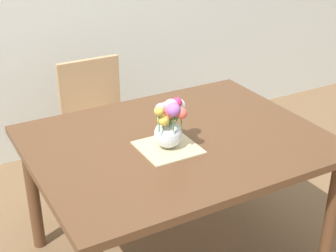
% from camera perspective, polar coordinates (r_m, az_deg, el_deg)
% --- Properties ---
extents(dining_table, '(1.45, 1.13, 0.76)m').
position_cam_1_polar(dining_table, '(2.53, 1.04, -3.21)').
color(dining_table, brown).
rests_on(dining_table, ground_plane).
extents(chair_far, '(0.42, 0.42, 0.90)m').
position_cam_1_polar(chair_far, '(3.31, -8.11, 0.84)').
color(chair_far, tan).
rests_on(chair_far, ground_plane).
extents(placemat, '(0.27, 0.27, 0.01)m').
position_cam_1_polar(placemat, '(2.40, -0.00, -2.49)').
color(placemat, '#CCB789').
rests_on(placemat, dining_table).
extents(flower_vase, '(0.20, 0.19, 0.26)m').
position_cam_1_polar(flower_vase, '(2.34, 0.16, 0.44)').
color(flower_vase, silver).
rests_on(flower_vase, placemat).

